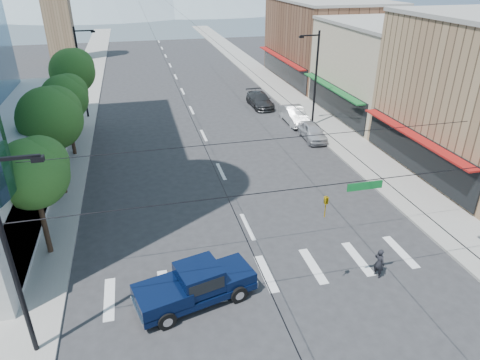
# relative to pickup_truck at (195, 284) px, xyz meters

# --- Properties ---
(ground) EXTENTS (160.00, 160.00, 0.00)m
(ground) POSITION_rel_pickup_truck_xyz_m (4.02, -0.37, -1.00)
(ground) COLOR #28282B
(ground) RESTS_ON ground
(sidewalk_left) EXTENTS (4.00, 120.00, 0.15)m
(sidewalk_left) POSITION_rel_pickup_truck_xyz_m (-7.98, 39.63, -0.92)
(sidewalk_left) COLOR gray
(sidewalk_left) RESTS_ON ground
(sidewalk_right) EXTENTS (4.00, 120.00, 0.15)m
(sidewalk_right) POSITION_rel_pickup_truck_xyz_m (16.02, 39.63, -0.92)
(sidewalk_right) COLOR gray
(sidewalk_right) RESTS_ON ground
(shop_mid) EXTENTS (12.00, 14.00, 9.00)m
(shop_mid) POSITION_rel_pickup_truck_xyz_m (24.02, 23.63, 3.50)
(shop_mid) COLOR tan
(shop_mid) RESTS_ON ground
(shop_far) EXTENTS (12.00, 18.00, 10.00)m
(shop_far) POSITION_rel_pickup_truck_xyz_m (24.02, 39.63, 4.00)
(shop_far) COLOR brown
(shop_far) RESTS_ON ground
(tree_near) EXTENTS (3.65, 3.64, 6.71)m
(tree_near) POSITION_rel_pickup_truck_xyz_m (-7.05, 5.72, 4.00)
(tree_near) COLOR black
(tree_near) RESTS_ON ground
(tree_midnear) EXTENTS (4.09, 4.09, 7.52)m
(tree_midnear) POSITION_rel_pickup_truck_xyz_m (-7.05, 12.72, 4.60)
(tree_midnear) COLOR black
(tree_midnear) RESTS_ON ground
(tree_midfar) EXTENTS (3.65, 3.64, 6.71)m
(tree_midfar) POSITION_rel_pickup_truck_xyz_m (-7.05, 19.72, 4.00)
(tree_midfar) COLOR black
(tree_midfar) RESTS_ON ground
(tree_far) EXTENTS (4.09, 4.09, 7.52)m
(tree_far) POSITION_rel_pickup_truck_xyz_m (-7.05, 26.72, 4.60)
(tree_far) COLOR black
(tree_far) RESTS_ON ground
(signal_rig) EXTENTS (21.80, 0.20, 9.00)m
(signal_rig) POSITION_rel_pickup_truck_xyz_m (4.21, -1.37, 3.65)
(signal_rig) COLOR black
(signal_rig) RESTS_ON ground
(lamp_pole_nw) EXTENTS (2.00, 0.25, 9.00)m
(lamp_pole_nw) POSITION_rel_pickup_truck_xyz_m (-6.65, 29.63, 3.94)
(lamp_pole_nw) COLOR black
(lamp_pole_nw) RESTS_ON ground
(lamp_pole_ne) EXTENTS (2.00, 0.25, 9.00)m
(lamp_pole_ne) POSITION_rel_pickup_truck_xyz_m (14.69, 21.63, 3.94)
(lamp_pole_ne) COLOR black
(lamp_pole_ne) RESTS_ON ground
(pickup_truck) EXTENTS (5.96, 3.31, 1.91)m
(pickup_truck) POSITION_rel_pickup_truck_xyz_m (0.00, 0.00, 0.00)
(pickup_truck) COLOR black
(pickup_truck) RESTS_ON ground
(pedestrian) EXTENTS (0.58, 0.70, 1.63)m
(pedestrian) POSITION_rel_pickup_truck_xyz_m (9.29, -0.40, -0.18)
(pedestrian) COLOR black
(pedestrian) RESTS_ON ground
(parked_car_near) EXTENTS (1.99, 4.45, 1.48)m
(parked_car_near) POSITION_rel_pickup_truck_xyz_m (13.42, 18.27, -0.25)
(parked_car_near) COLOR #B6B6BB
(parked_car_near) RESTS_ON ground
(parked_car_mid) EXTENTS (1.80, 5.00, 1.64)m
(parked_car_mid) POSITION_rel_pickup_truck_xyz_m (13.42, 22.96, -0.18)
(parked_car_mid) COLOR silver
(parked_car_mid) RESTS_ON ground
(parked_car_far) EXTENTS (2.26, 5.30, 1.52)m
(parked_car_far) POSITION_rel_pickup_truck_xyz_m (11.62, 29.08, -0.23)
(parked_car_far) COLOR #2D2D2F
(parked_car_far) RESTS_ON ground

